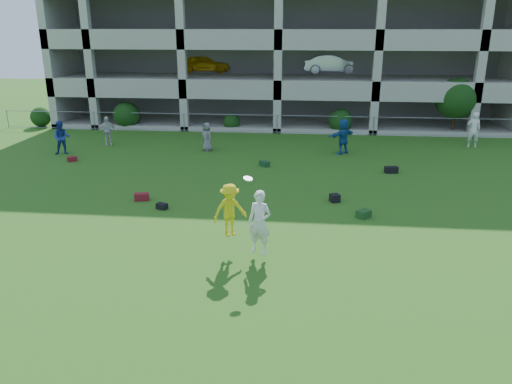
# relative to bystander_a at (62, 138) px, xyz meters

# --- Properties ---
(ground) EXTENTS (100.00, 100.00, 0.00)m
(ground) POSITION_rel_bystander_a_xyz_m (11.00, -12.47, -0.89)
(ground) COLOR #235114
(ground) RESTS_ON ground
(bystander_a) EXTENTS (1.04, 0.92, 1.78)m
(bystander_a) POSITION_rel_bystander_a_xyz_m (0.00, 0.00, 0.00)
(bystander_a) COLOR navy
(bystander_a) RESTS_ON ground
(bystander_b) EXTENTS (1.05, 0.81, 1.66)m
(bystander_b) POSITION_rel_bystander_a_xyz_m (1.59, 2.26, -0.06)
(bystander_b) COLOR silver
(bystander_b) RESTS_ON ground
(bystander_c) EXTENTS (0.88, 0.88, 1.55)m
(bystander_c) POSITION_rel_bystander_a_xyz_m (7.48, 1.55, -0.11)
(bystander_c) COLOR slate
(bystander_c) RESTS_ON ground
(bystander_d) EXTENTS (1.67, 1.59, 1.89)m
(bystander_d) POSITION_rel_bystander_a_xyz_m (14.81, 1.59, 0.06)
(bystander_d) COLOR #1E4F8C
(bystander_d) RESTS_ON ground
(bystander_e) EXTENTS (0.78, 0.56, 1.98)m
(bystander_e) POSITION_rel_bystander_a_xyz_m (22.17, 3.92, 0.10)
(bystander_e) COLOR silver
(bystander_e) RESTS_ON ground
(bag_red_a) EXTENTS (0.61, 0.43, 0.28)m
(bag_red_a) POSITION_rel_bystander_a_xyz_m (6.50, -6.78, -0.75)
(bag_red_a) COLOR #5A0F20
(bag_red_a) RESTS_ON ground
(bag_black_b) EXTENTS (0.46, 0.37, 0.22)m
(bag_black_b) POSITION_rel_bystander_a_xyz_m (7.56, -7.65, -0.78)
(bag_black_b) COLOR black
(bag_black_b) RESTS_ON ground
(bag_green_c) EXTENTS (0.60, 0.61, 0.26)m
(bag_green_c) POSITION_rel_bystander_a_xyz_m (14.98, -7.76, -0.76)
(bag_green_c) COLOR #153A16
(bag_green_c) RESTS_ON ground
(crate_d) EXTENTS (0.45, 0.45, 0.30)m
(crate_d) POSITION_rel_bystander_a_xyz_m (14.03, -6.18, -0.74)
(crate_d) COLOR black
(crate_d) RESTS_ON ground
(bag_black_e) EXTENTS (0.63, 0.37, 0.30)m
(bag_black_e) POSITION_rel_bystander_a_xyz_m (16.84, -1.88, -0.74)
(bag_black_e) COLOR black
(bag_black_e) RESTS_ON ground
(bag_red_f) EXTENTS (0.53, 0.50, 0.24)m
(bag_red_f) POSITION_rel_bystander_a_xyz_m (1.13, -1.37, -0.77)
(bag_red_f) COLOR maroon
(bag_red_f) RESTS_ON ground
(bag_green_g) EXTENTS (0.56, 0.57, 0.25)m
(bag_green_g) POSITION_rel_bystander_a_xyz_m (10.87, -1.31, -0.76)
(bag_green_g) COLOR #123217
(bag_green_g) RESTS_ON ground
(frisbee_contest) EXTENTS (1.91, 1.16, 2.31)m
(frisbee_contest) POSITION_rel_bystander_a_xyz_m (11.02, -11.24, 0.39)
(frisbee_contest) COLOR yellow
(frisbee_contest) RESTS_ON ground
(parking_garage) EXTENTS (30.00, 14.00, 12.00)m
(parking_garage) POSITION_rel_bystander_a_xyz_m (10.99, 15.23, 5.13)
(parking_garage) COLOR #9E998C
(parking_garage) RESTS_ON ground
(fence) EXTENTS (36.06, 0.06, 1.20)m
(fence) POSITION_rel_bystander_a_xyz_m (11.00, 6.53, -0.28)
(fence) COLOR gray
(fence) RESTS_ON ground
(shrub_row) EXTENTS (34.38, 2.52, 3.50)m
(shrub_row) POSITION_rel_bystander_a_xyz_m (15.59, 7.23, 0.62)
(shrub_row) COLOR #163D11
(shrub_row) RESTS_ON ground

